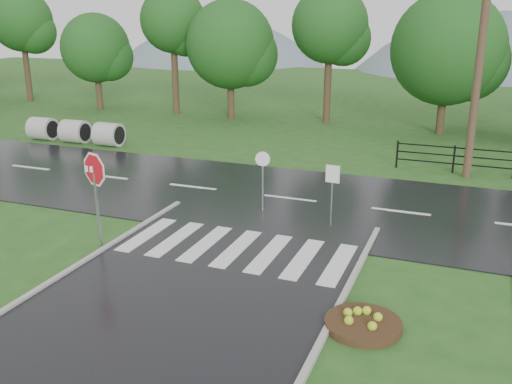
% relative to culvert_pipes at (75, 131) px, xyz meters
% --- Properties ---
extents(ground, '(120.00, 120.00, 0.00)m').
position_rel_culvert_pipes_xyz_m(ground, '(13.49, -15.00, -0.60)').
color(ground, '#25521B').
rests_on(ground, ground).
extents(main_road, '(90.00, 8.00, 0.04)m').
position_rel_culvert_pipes_xyz_m(main_road, '(13.49, -5.00, -0.60)').
color(main_road, black).
rests_on(main_road, ground).
extents(crosswalk, '(6.50, 2.80, 0.02)m').
position_rel_culvert_pipes_xyz_m(crosswalk, '(13.49, -10.00, -0.54)').
color(crosswalk, silver).
rests_on(crosswalk, ground).
extents(hills, '(102.00, 48.00, 48.00)m').
position_rel_culvert_pipes_xyz_m(hills, '(16.98, 50.00, -16.14)').
color(hills, slate).
rests_on(hills, ground).
extents(treeline, '(83.20, 5.20, 10.00)m').
position_rel_culvert_pipes_xyz_m(treeline, '(14.49, 9.00, -0.60)').
color(treeline, '#164716').
rests_on(treeline, ground).
extents(culvert_pipes, '(5.50, 1.20, 1.20)m').
position_rel_culvert_pipes_xyz_m(culvert_pipes, '(0.00, 0.00, 0.00)').
color(culvert_pipes, '#9E9B93').
rests_on(culvert_pipes, ground).
extents(stop_sign, '(1.27, 0.45, 3.01)m').
position_rel_culvert_pipes_xyz_m(stop_sign, '(9.63, -11.17, 1.48)').
color(stop_sign, '#939399').
rests_on(stop_sign, ground).
extents(flower_bed, '(1.69, 1.69, 0.34)m').
position_rel_culvert_pipes_xyz_m(flower_bed, '(17.73, -12.92, -0.47)').
color(flower_bed, '#332111').
rests_on(flower_bed, ground).
extents(reg_sign_small, '(0.46, 0.08, 2.07)m').
position_rel_culvert_pipes_xyz_m(reg_sign_small, '(15.58, -7.24, 0.87)').
color(reg_sign_small, '#939399').
rests_on(reg_sign_small, ground).
extents(reg_sign_round, '(0.49, 0.12, 2.15)m').
position_rel_culvert_pipes_xyz_m(reg_sign_round, '(13.04, -6.68, 0.77)').
color(reg_sign_round, '#939399').
rests_on(reg_sign_round, ground).
extents(utility_pole_east, '(1.72, 0.32, 9.69)m').
position_rel_culvert_pipes_xyz_m(utility_pole_east, '(19.43, 0.50, 4.32)').
color(utility_pole_east, '#473523').
rests_on(utility_pole_east, ground).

